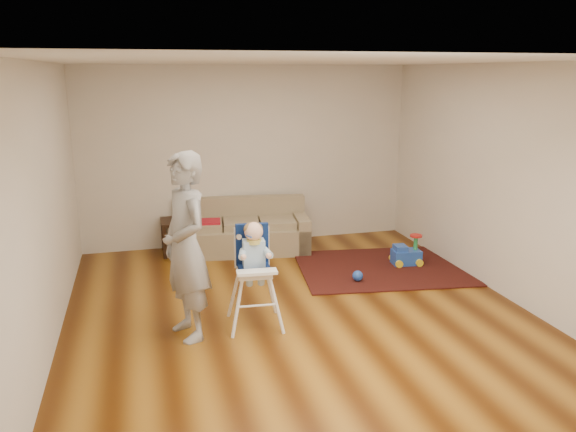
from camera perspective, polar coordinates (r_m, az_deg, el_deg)
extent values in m
plane|color=#431F05|center=(6.37, 0.94, -9.63)|extent=(5.50, 5.50, 0.00)
cube|color=silver|center=(8.58, -4.09, 6.06)|extent=(5.00, 0.04, 2.70)
cube|color=silver|center=(5.79, -23.52, 0.80)|extent=(0.04, 5.50, 2.70)
cube|color=silver|center=(7.04, 20.99, 3.29)|extent=(0.04, 5.50, 2.70)
cube|color=white|center=(5.81, 1.06, 15.46)|extent=(5.00, 5.50, 0.04)
cube|color=#A91624|center=(8.16, -8.47, -0.58)|extent=(0.48, 0.34, 0.04)
cube|color=black|center=(7.77, 9.51, -5.22)|extent=(2.41, 1.94, 0.02)
sphere|color=blue|center=(7.21, 7.09, -6.05)|extent=(0.14, 0.14, 0.14)
cylinder|color=blue|center=(5.60, -3.91, -2.09)|extent=(0.02, 0.12, 0.01)
imported|color=gray|center=(5.57, -10.36, -3.13)|extent=(0.64, 0.79, 1.88)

